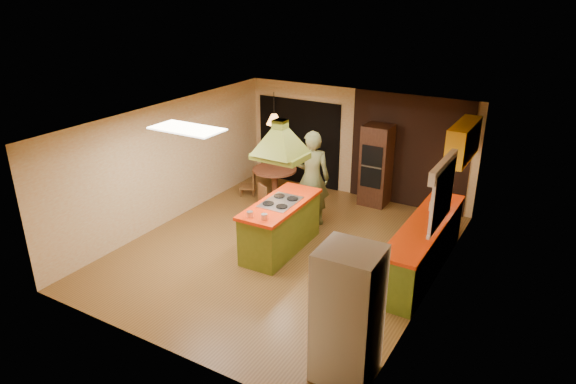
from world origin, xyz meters
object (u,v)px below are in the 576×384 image
Objects in this scene: kitchen_island at (281,226)px; refrigerator at (348,315)px; man at (312,178)px; canister_large at (440,196)px; wall_oven at (376,165)px; dining_table at (275,178)px.

refrigerator is at bearing -46.45° from kitchen_island.
refrigerator is (2.44, -2.44, 0.42)m from kitchen_island.
man is 2.54m from canister_large.
wall_oven is (0.76, 1.62, -0.08)m from man.
refrigerator is at bearing -71.83° from wall_oven.
refrigerator is 9.33× the size of canister_large.
canister_large is at bearing -36.24° from wall_oven.
dining_table is 5.15× the size of canister_large.
dining_table is 3.89m from canister_large.
refrigerator is (2.49, -3.75, -0.09)m from man.
man is 4.51m from refrigerator.
refrigerator reaches higher than canister_large.
wall_oven is at bearing -136.26° from man.
wall_oven is (0.71, 2.94, 0.43)m from kitchen_island.
dining_table is (-1.32, 0.69, -0.47)m from man.
refrigerator is 1.81× the size of dining_table.
canister_large is at bearing 31.95° from kitchen_island.
kitchen_island is 3.48m from refrigerator.
man is 1.79m from wall_oven.
wall_oven reaches higher than canister_large.
man is at bearing 90.75° from kitchen_island.
refrigerator is 0.99× the size of wall_oven.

